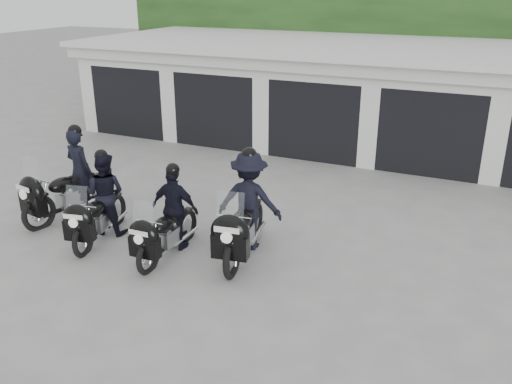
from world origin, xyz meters
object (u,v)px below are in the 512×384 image
at_px(police_bike_a, 68,181).
at_px(police_bike_b, 101,201).
at_px(police_bike_c, 170,216).
at_px(police_bike_d, 247,208).

bearing_deg(police_bike_a, police_bike_b, -10.34).
relative_size(police_bike_a, police_bike_c, 1.14).
xyz_separation_m(police_bike_b, police_bike_c, (1.60, -0.03, -0.01)).
relative_size(police_bike_c, police_bike_d, 0.87).
bearing_deg(police_bike_d, police_bike_a, 171.97).
distance_m(police_bike_b, police_bike_d, 2.91).
bearing_deg(police_bike_d, police_bike_c, -162.95).
distance_m(police_bike_a, police_bike_d, 4.12).
bearing_deg(police_bike_d, police_bike_b, -177.67).
height_order(police_bike_c, police_bike_d, police_bike_d).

